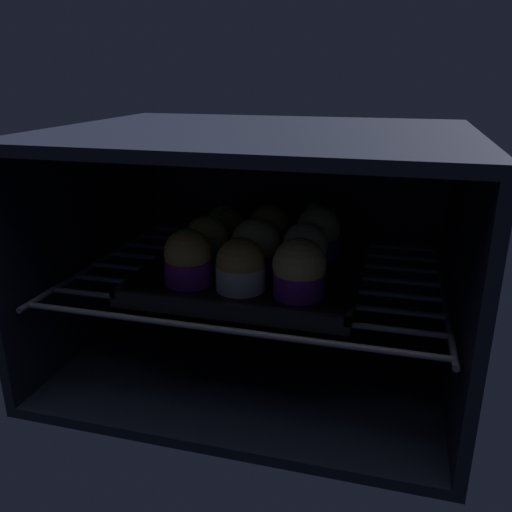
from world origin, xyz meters
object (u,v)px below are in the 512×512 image
Objects in this scene: muffin_row1_col1 at (253,247)px; muffin_row1_col2 at (305,251)px; muffin_row0_col2 at (299,270)px; muffin_row2_col2 at (318,233)px; muffin_row2_col1 at (271,231)px; muffin_row1_col0 at (207,242)px; muffin_row2_col0 at (225,230)px; muffin_row0_col1 at (243,267)px; baking_tray at (256,272)px; muffin_row0_col0 at (188,258)px.

muffin_row1_col1 is 1.01× the size of muffin_row1_col2.
muffin_row2_col2 is at bearing 90.14° from muffin_row0_col2.
muffin_row2_col1 is 7.63cm from muffin_row2_col2.
muffin_row0_col2 is 11.50cm from muffin_row1_col1.
muffin_row1_col0 is at bearing -154.01° from muffin_row2_col2.
muffin_row1_col0 is (-15.68, 8.22, -0.09)cm from muffin_row0_col2.
muffin_row0_col1 is at bearing -63.67° from muffin_row2_col0.
muffin_row0_col1 is 7.68cm from muffin_row0_col2.
muffin_row1_col0 is 1.01× the size of muffin_row2_col0.
muffin_row0_col2 is (8.02, -8.07, 4.08)cm from baking_tray.
muffin_row0_col0 is at bearing -154.01° from muffin_row1_col2.
muffin_row0_col1 is 0.95× the size of muffin_row2_col0.
muffin_row0_col2 reaches higher than baking_tray.
muffin_row0_col0 is 1.01× the size of muffin_row0_col2.
muffin_row2_col0 is at bearing 134.05° from muffin_row0_col2.
baking_tray is 11.66cm from muffin_row2_col0.
baking_tray is 3.76× the size of muffin_row2_col1.
muffin_row1_col0 is 0.97× the size of muffin_row1_col1.
muffin_row2_col0 is at bearing 178.99° from muffin_row2_col2.
baking_tray is 9.05cm from muffin_row2_col1.
muffin_row0_col1 is 15.96cm from muffin_row2_col1.
muffin_row1_col2 is at bearing 94.75° from muffin_row0_col2.
muffin_row1_col1 is 10.97cm from muffin_row2_col0.
muffin_row2_col1 is (0.74, 8.22, 0.16)cm from muffin_row1_col1.
muffin_row0_col0 reaches higher than muffin_row1_col1.
muffin_row1_col0 is at bearing 177.13° from muffin_row1_col1.
muffin_row2_col0 is at bearing 131.04° from muffin_row1_col1.
muffin_row0_col0 is at bearing 177.37° from muffin_row0_col1.
muffin_row1_col1 is at bearing -95.13° from muffin_row2_col1.
muffin_row1_col0 is (-0.01, 7.73, -0.08)cm from muffin_row0_col0.
muffin_row2_col1 reaches higher than muffin_row0_col0.
muffin_row2_col2 reaches higher than baking_tray.
muffin_row1_col2 is 1.03× the size of muffin_row2_col0.
muffin_row2_col0 is (-7.20, 8.27, -0.33)cm from muffin_row1_col1.
muffin_row0_col1 is at bearing -84.66° from muffin_row1_col1.
muffin_row1_col0 is 0.86× the size of muffin_row2_col2.
muffin_row1_col0 is (-8.01, 8.10, 0.24)cm from muffin_row0_col1.
muffin_row0_col0 is at bearing -134.66° from muffin_row1_col1.
muffin_row0_col0 is 15.68cm from muffin_row0_col2.
muffin_row1_col0 is 0.98× the size of muffin_row1_col2.
muffin_row0_col0 reaches higher than baking_tray.
muffin_row2_col0 is (-7.92, 16.00, -0.03)cm from muffin_row0_col1.
muffin_row1_col1 is (7.29, -0.37, 0.06)cm from muffin_row1_col0.
baking_tray is at bearing 92.49° from muffin_row0_col1.
muffin_row2_col2 is (-0.04, 15.84, 0.36)cm from muffin_row0_col2.
muffin_row2_col1 is (-7.66, 16.07, 0.12)cm from muffin_row0_col2.
muffin_row2_col1 reaches higher than baking_tray.
muffin_row0_col0 is 0.90× the size of muffin_row2_col2.
muffin_row2_col1 reaches higher than muffin_row1_col0.
muffin_row1_col2 is 0.94× the size of muffin_row2_col1.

